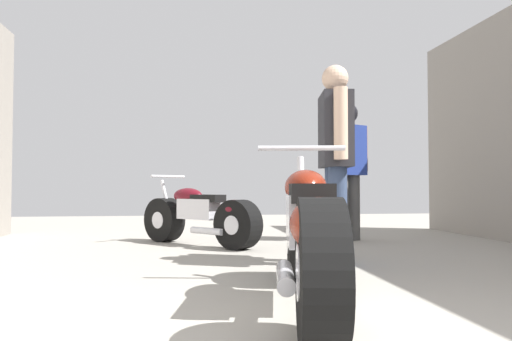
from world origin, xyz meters
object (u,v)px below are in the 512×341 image
(mechanic_in_blue, at_px, (335,151))
(mechanic_with_helmet, at_px, (347,158))
(motorcycle_black_naked, at_px, (200,216))
(motorcycle_maroon_cruiser, at_px, (308,234))

(mechanic_in_blue, relative_size, mechanic_with_helmet, 1.00)
(motorcycle_black_naked, distance_m, mechanic_with_helmet, 1.99)
(mechanic_with_helmet, bearing_deg, motorcycle_maroon_cruiser, -112.36)
(mechanic_in_blue, bearing_deg, motorcycle_maroon_cruiser, -112.94)
(mechanic_with_helmet, bearing_deg, motorcycle_black_naked, -172.16)
(motorcycle_maroon_cruiser, height_order, mechanic_with_helmet, mechanic_with_helmet)
(motorcycle_maroon_cruiser, relative_size, mechanic_with_helmet, 1.19)
(motorcycle_maroon_cruiser, xyz_separation_m, mechanic_in_blue, (0.61, 1.44, 0.58))
(motorcycle_black_naked, relative_size, mechanic_with_helmet, 0.82)
(mechanic_in_blue, height_order, mechanic_with_helmet, mechanic_in_blue)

